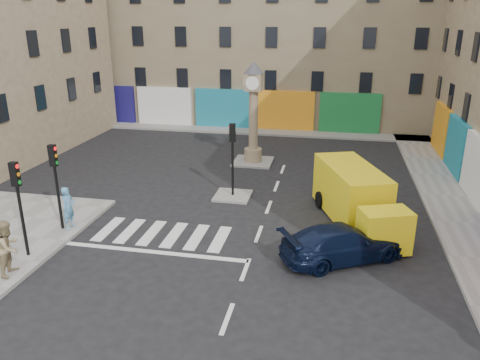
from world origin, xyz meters
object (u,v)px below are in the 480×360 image
(traffic_light_left_near, at_px, (18,194))
(pedestrian_blue, at_px, (68,208))
(yellow_van, at_px, (356,197))
(traffic_light_left_far, at_px, (55,174))
(pedestrian_tan, at_px, (9,247))
(navy_sedan, at_px, (342,243))
(clock_pillar, at_px, (253,107))
(traffic_light_island, at_px, (232,148))

(traffic_light_left_near, bearing_deg, pedestrian_blue, 83.25)
(yellow_van, bearing_deg, traffic_light_left_near, -174.59)
(traffic_light_left_near, bearing_deg, yellow_van, 25.54)
(traffic_light_left_far, bearing_deg, traffic_light_left_near, -90.00)
(pedestrian_tan, bearing_deg, yellow_van, -65.76)
(traffic_light_left_near, bearing_deg, pedestrian_tan, -76.99)
(navy_sedan, bearing_deg, pedestrian_tan, 76.40)
(clock_pillar, relative_size, pedestrian_tan, 3.03)
(traffic_light_left_far, bearing_deg, pedestrian_blue, 24.27)
(traffic_light_left_near, distance_m, yellow_van, 13.70)
(traffic_light_left_near, xyz_separation_m, clock_pillar, (6.30, 13.80, 0.93))
(navy_sedan, bearing_deg, traffic_light_left_near, 70.03)
(navy_sedan, xyz_separation_m, yellow_van, (0.56, 3.58, 0.49))
(traffic_light_left_far, height_order, clock_pillar, clock_pillar)
(pedestrian_blue, relative_size, pedestrian_tan, 0.91)
(traffic_light_left_far, relative_size, yellow_van, 0.54)
(traffic_light_left_far, bearing_deg, traffic_light_island, 40.60)
(clock_pillar, height_order, pedestrian_tan, clock_pillar)
(pedestrian_blue, bearing_deg, traffic_light_island, -44.33)
(clock_pillar, bearing_deg, traffic_light_island, -90.00)
(traffic_light_left_near, relative_size, clock_pillar, 0.61)
(traffic_light_island, xyz_separation_m, pedestrian_tan, (-6.00, -9.10, -1.43))
(yellow_van, height_order, pedestrian_blue, yellow_van)
(navy_sedan, xyz_separation_m, pedestrian_tan, (-11.43, -3.59, 0.46))
(traffic_light_left_far, distance_m, navy_sedan, 11.89)
(clock_pillar, bearing_deg, traffic_light_left_far, -118.94)
(navy_sedan, bearing_deg, traffic_light_left_far, 58.45)
(traffic_light_left_near, height_order, clock_pillar, clock_pillar)
(traffic_light_left_near, distance_m, traffic_light_island, 10.03)
(navy_sedan, bearing_deg, pedestrian_blue, 57.75)
(pedestrian_blue, bearing_deg, clock_pillar, -23.65)
(clock_pillar, height_order, navy_sedan, clock_pillar)
(traffic_light_island, height_order, navy_sedan, traffic_light_island)
(traffic_light_left_far, height_order, traffic_light_island, traffic_light_left_far)
(traffic_light_left_near, relative_size, pedestrian_blue, 2.01)
(yellow_van, bearing_deg, clock_pillar, 106.98)
(traffic_light_island, xyz_separation_m, clock_pillar, (0.00, 6.00, 0.96))
(traffic_light_left_far, relative_size, pedestrian_blue, 2.01)
(pedestrian_blue, bearing_deg, yellow_van, -70.05)
(clock_pillar, distance_m, pedestrian_tan, 16.42)
(traffic_light_left_near, xyz_separation_m, pedestrian_blue, (0.30, 2.54, -1.55))
(traffic_light_left_far, height_order, pedestrian_blue, traffic_light_left_far)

